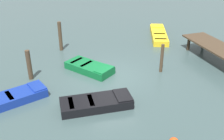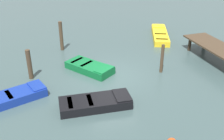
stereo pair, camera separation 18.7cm
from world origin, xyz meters
TOP-DOWN VIEW (x-y plane):
  - ground_plane at (0.00, 0.00)m, footprint 80.00×80.00m
  - dock_segment at (-0.61, 6.62)m, footprint 5.06×2.23m
  - rowboat_black at (2.75, -1.31)m, footprint 1.31×3.20m
  - rowboat_green at (-0.85, -1.11)m, footprint 2.89×2.73m
  - rowboat_yellow at (-5.34, 4.84)m, footprint 4.19×2.18m
  - rowboat_blue at (1.46, -4.92)m, footprint 2.17×3.05m
  - mooring_piling_near_left at (0.12, 2.80)m, footprint 0.17×0.17m
  - mooring_piling_far_left at (-0.62, -4.32)m, footprint 0.24×0.24m
  - mooring_piling_mid_left at (-4.35, -2.52)m, footprint 0.23×0.23m

SIDE VIEW (x-z plane):
  - ground_plane at x=0.00m, z-range 0.00..0.00m
  - rowboat_yellow at x=-5.34m, z-range -0.01..0.45m
  - rowboat_black at x=2.75m, z-range -0.01..0.45m
  - rowboat_blue at x=1.46m, z-range -0.01..0.45m
  - rowboat_green at x=-0.85m, z-range -0.01..0.45m
  - mooring_piling_far_left at x=-0.62m, z-range 0.00..1.64m
  - mooring_piling_near_left at x=0.12m, z-range 0.00..1.64m
  - dock_segment at x=-0.61m, z-range 0.36..1.31m
  - mooring_piling_mid_left at x=-4.35m, z-range 0.00..1.95m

